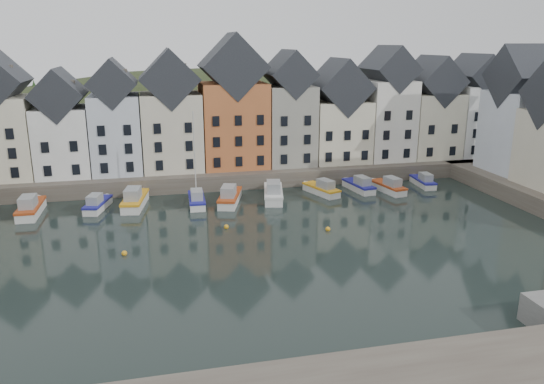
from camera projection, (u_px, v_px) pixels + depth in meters
name	position (u px, v px, depth m)	size (l,w,h in m)	color
ground	(283.00, 254.00, 48.03)	(260.00, 260.00, 0.00)	black
far_quay	(232.00, 169.00, 75.89)	(90.00, 16.00, 2.00)	#4D443B
hillside	(214.00, 232.00, 105.44)	(153.60, 70.40, 64.00)	#232E17
far_terrace	(256.00, 115.00, 72.56)	(72.37, 8.16, 17.78)	#ECE4C5
mooring_buoys	(230.00, 236.00, 52.13)	(20.50, 5.50, 0.50)	orange
boat_a	(30.00, 208.00, 58.68)	(2.19, 6.77, 2.59)	silver
boat_b	(97.00, 204.00, 60.54)	(3.06, 5.85, 2.15)	silver
boat_c	(135.00, 200.00, 61.55)	(3.28, 7.27, 2.69)	silver
boat_d	(197.00, 199.00, 62.12)	(2.05, 5.92, 11.18)	silver
boat_e	(230.00, 197.00, 62.85)	(3.94, 7.01, 2.57)	silver
boat_f	(273.00, 193.00, 64.37)	(3.60, 7.34, 2.70)	silver
boat_g	(322.00, 189.00, 66.67)	(3.61, 6.08, 2.23)	silver
boat_h	(359.00, 186.00, 68.28)	(2.66, 6.00, 2.22)	silver
boat_i	(389.00, 187.00, 67.75)	(2.84, 6.13, 2.26)	silver
boat_j	(423.00, 182.00, 70.57)	(2.08, 5.46, 2.05)	silver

